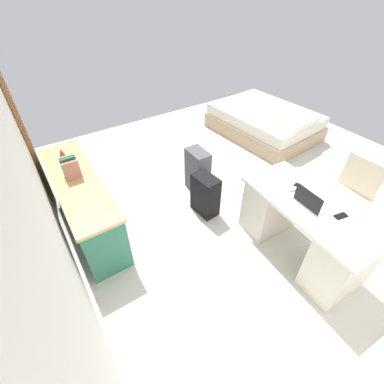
% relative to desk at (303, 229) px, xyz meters
% --- Properties ---
extents(ground_plane, '(6.04, 6.04, 0.00)m').
position_rel_desk_xyz_m(ground_plane, '(1.17, -0.27, -0.39)').
color(ground_plane, beige).
extents(wall_back, '(4.64, 0.10, 2.71)m').
position_rel_desk_xyz_m(wall_back, '(1.17, 2.25, 0.96)').
color(wall_back, silver).
rests_on(wall_back, ground_plane).
extents(door_wooden, '(0.88, 0.05, 2.04)m').
position_rel_desk_xyz_m(door_wooden, '(2.94, 2.17, 0.63)').
color(door_wooden, brown).
rests_on(door_wooden, ground_plane).
extents(desk, '(1.48, 0.75, 0.75)m').
position_rel_desk_xyz_m(desk, '(0.00, 0.00, 0.00)').
color(desk, silver).
rests_on(desk, ground_plane).
extents(office_chair, '(0.52, 0.52, 0.94)m').
position_rel_desk_xyz_m(office_chair, '(0.02, -0.80, 0.03)').
color(office_chair, black).
rests_on(office_chair, ground_plane).
extents(credenza, '(1.80, 0.48, 0.74)m').
position_rel_desk_xyz_m(credenza, '(1.74, 1.87, -0.02)').
color(credenza, '#2D7056').
rests_on(credenza, ground_plane).
extents(bed, '(2.00, 1.54, 0.58)m').
position_rel_desk_xyz_m(bed, '(2.31, -1.75, -0.15)').
color(bed, tan).
rests_on(bed, ground_plane).
extents(suitcase_black, '(0.38, 0.25, 0.57)m').
position_rel_desk_xyz_m(suitcase_black, '(1.14, 0.49, -0.11)').
color(suitcase_black, black).
rests_on(suitcase_black, ground_plane).
extents(suitcase_spare_grey, '(0.36, 0.22, 0.66)m').
position_rel_desk_xyz_m(suitcase_spare_grey, '(1.59, 0.31, -0.06)').
color(suitcase_spare_grey, '#4C4C51').
rests_on(suitcase_spare_grey, ground_plane).
extents(laptop, '(0.32, 0.24, 0.21)m').
position_rel_desk_xyz_m(laptop, '(0.01, 0.03, 0.41)').
color(laptop, silver).
rests_on(laptop, desk).
extents(computer_mouse, '(0.07, 0.10, 0.03)m').
position_rel_desk_xyz_m(computer_mouse, '(0.27, -0.03, 0.37)').
color(computer_mouse, white).
rests_on(computer_mouse, desk).
extents(cell_phone_near_laptop, '(0.09, 0.15, 0.01)m').
position_rel_desk_xyz_m(cell_phone_near_laptop, '(-0.26, -0.09, 0.36)').
color(cell_phone_near_laptop, black).
rests_on(cell_phone_near_laptop, desk).
extents(cell_phone_by_mouse, '(0.10, 0.15, 0.01)m').
position_rel_desk_xyz_m(cell_phone_by_mouse, '(0.28, -0.09, 0.36)').
color(cell_phone_by_mouse, black).
rests_on(cell_phone_by_mouse, desk).
extents(book_row, '(0.15, 0.17, 0.24)m').
position_rel_desk_xyz_m(book_row, '(1.82, 1.87, 0.46)').
color(book_row, '#AC6F62').
rests_on(book_row, credenza).
extents(figurine_small, '(0.08, 0.08, 0.11)m').
position_rel_desk_xyz_m(figurine_small, '(2.31, 1.87, 0.41)').
color(figurine_small, red).
rests_on(figurine_small, credenza).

